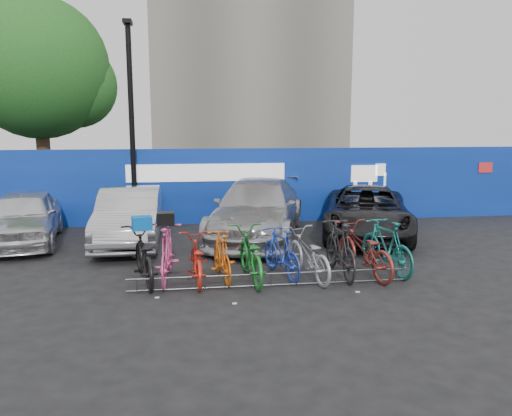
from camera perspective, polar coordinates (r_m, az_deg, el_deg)
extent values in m
plane|color=black|center=(10.53, 1.21, -8.01)|extent=(100.00, 100.00, 0.00)
cube|color=navy|center=(16.11, -2.09, 2.55)|extent=(22.00, 0.15, 2.40)
cube|color=white|center=(15.89, -5.67, 4.05)|extent=(5.00, 0.02, 0.55)
cube|color=white|center=(16.91, 12.28, 3.87)|extent=(1.20, 0.02, 0.90)
cube|color=red|center=(18.80, 24.75, 4.23)|extent=(0.50, 0.02, 0.35)
cylinder|color=#382314|center=(20.67, -23.08, 5.60)|extent=(0.50, 0.50, 4.00)
sphere|color=#1B561B|center=(20.73, -23.68, 14.44)|extent=(5.20, 5.20, 5.20)
sphere|color=#1B561B|center=(20.69, -20.06, 13.00)|extent=(3.20, 3.20, 3.20)
cylinder|color=black|center=(15.39, -13.99, 8.66)|extent=(0.16, 0.16, 6.00)
cube|color=black|center=(15.65, -14.47, 19.89)|extent=(0.25, 0.50, 0.12)
cylinder|color=#595B60|center=(9.88, 1.76, -7.52)|extent=(5.60, 0.03, 0.03)
cylinder|color=#595B60|center=(9.95, 1.75, -8.78)|extent=(5.60, 0.03, 0.03)
cylinder|color=#595B60|center=(9.85, -13.51, -8.69)|extent=(0.03, 0.03, 0.28)
cylinder|color=#595B60|center=(9.80, -5.85, -8.57)|extent=(0.03, 0.03, 0.28)
cylinder|color=#595B60|center=(9.92, 1.76, -8.29)|extent=(0.03, 0.03, 0.28)
cylinder|color=#595B60|center=(10.21, 9.04, -7.89)|extent=(0.03, 0.03, 0.28)
cylinder|color=#595B60|center=(10.65, 15.81, -7.40)|extent=(0.03, 0.03, 0.28)
imported|color=silver|center=(14.68, -24.98, -0.95)|extent=(2.35, 4.44, 1.44)
imported|color=#A9A9AD|center=(13.77, -14.21, -0.91)|extent=(1.62, 4.49, 1.47)
imported|color=#A7A7AC|center=(14.03, 0.14, -0.15)|extent=(3.75, 5.94, 1.61)
imported|color=black|center=(14.56, 12.55, -0.42)|extent=(3.79, 5.54, 1.41)
imported|color=black|center=(10.38, -12.77, -5.37)|extent=(1.17, 2.19, 1.09)
imported|color=#D64C8A|center=(10.35, -10.15, -5.09)|extent=(0.67, 1.99, 1.18)
imported|color=red|center=(10.24, -6.86, -5.82)|extent=(0.73, 1.84, 0.95)
imported|color=orange|center=(10.31, -3.91, -5.50)|extent=(0.68, 1.73, 1.01)
imported|color=#1A7626|center=(10.25, -0.69, -5.35)|extent=(0.88, 2.11, 1.08)
imported|color=#1F3BA8|center=(10.49, 2.91, -5.10)|extent=(0.92, 1.82, 1.05)
imported|color=#9B9EA3|center=(10.45, 5.95, -5.29)|extent=(1.06, 2.03, 1.02)
imported|color=#252527|center=(10.67, 9.60, -4.60)|extent=(0.56, 1.98, 1.19)
imported|color=maroon|center=(10.80, 12.19, -4.73)|extent=(1.18, 2.21, 1.10)
imported|color=#156B65|center=(11.12, 14.67, -4.25)|extent=(0.93, 2.01, 1.16)
cube|color=#0457BA|center=(10.23, -12.91, -1.69)|extent=(0.43, 0.37, 0.27)
cube|color=black|center=(10.19, -10.27, -1.19)|extent=(0.35, 0.31, 0.25)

